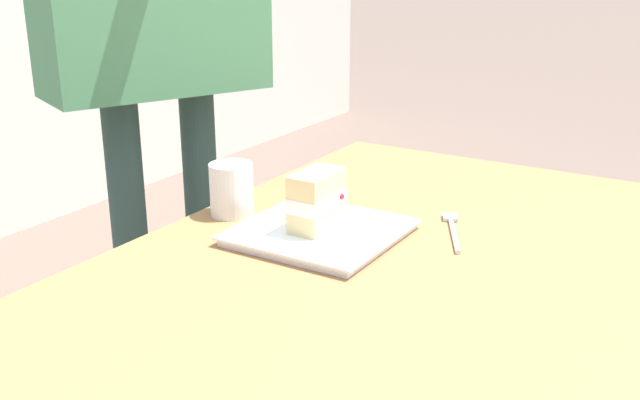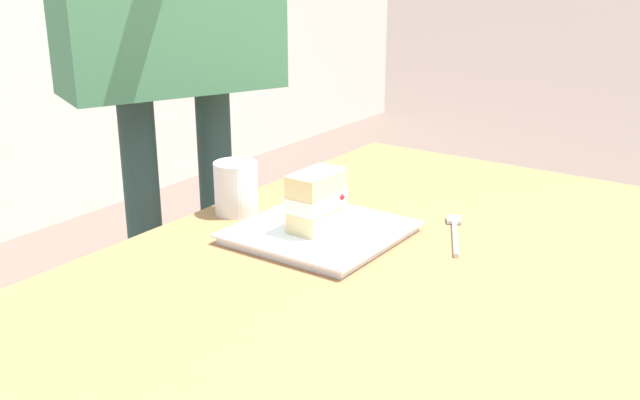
{
  "view_description": "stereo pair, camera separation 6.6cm",
  "coord_description": "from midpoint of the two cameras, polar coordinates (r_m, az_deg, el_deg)",
  "views": [
    {
      "loc": [
        -0.76,
        -0.34,
        1.16
      ],
      "look_at": [
        0.18,
        0.23,
        0.79
      ],
      "focal_mm": 41.73,
      "sensor_mm": 36.0,
      "label": 1
    },
    {
      "loc": [
        -0.72,
        -0.4,
        1.16
      ],
      "look_at": [
        0.18,
        0.23,
        0.79
      ],
      "focal_mm": 41.73,
      "sensor_mm": 36.0,
      "label": 2
    }
  ],
  "objects": [
    {
      "name": "dessert_fork",
      "position": [
        1.22,
        8.62,
        -2.24
      ],
      "size": [
        0.16,
        0.09,
        0.01
      ],
      "color": "silver",
      "rests_on": "patio_table"
    },
    {
      "name": "patio_table",
      "position": [
        0.98,
        4.39,
        -13.61
      ],
      "size": [
        1.5,
        0.96,
        0.72
      ],
      "color": "olive",
      "rests_on": "ground"
    },
    {
      "name": "dessert_plate",
      "position": [
        1.18,
        -1.6,
        -2.52
      ],
      "size": [
        0.24,
        0.24,
        0.02
      ],
      "color": "white",
      "rests_on": "patio_table"
    },
    {
      "name": "coffee_cup",
      "position": [
        1.28,
        -8.27,
        0.86
      ],
      "size": [
        0.08,
        0.08,
        0.09
      ],
      "color": "silver",
      "rests_on": "patio_table"
    },
    {
      "name": "cake_slice",
      "position": [
        1.16,
        -1.93,
        -0.05
      ],
      "size": [
        0.1,
        0.07,
        0.09
      ],
      "color": "#EAD18C",
      "rests_on": "dessert_plate"
    }
  ]
}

